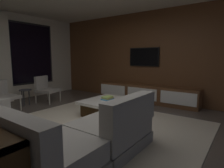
% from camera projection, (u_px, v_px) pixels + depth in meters
% --- Properties ---
extents(floor, '(9.20, 9.20, 0.00)m').
position_uv_depth(floor, '(82.00, 132.00, 3.42)').
color(floor, '#564C44').
extents(media_wall, '(0.12, 7.80, 2.70)m').
position_uv_depth(media_wall, '(153.00, 57.00, 5.68)').
color(media_wall, brown).
rests_on(media_wall, floor).
extents(area_rug, '(3.20, 3.80, 0.01)m').
position_uv_depth(area_rug, '(98.00, 127.00, 3.64)').
color(area_rug, beige).
rests_on(area_rug, floor).
extents(sectional_couch, '(1.98, 2.50, 0.82)m').
position_uv_depth(sectional_couch, '(43.00, 136.00, 2.53)').
color(sectional_couch, gray).
rests_on(sectional_couch, floor).
extents(coffee_table, '(1.16, 1.16, 0.36)m').
position_uv_depth(coffee_table, '(111.00, 108.00, 4.34)').
color(coffee_table, black).
rests_on(coffee_table, floor).
extents(book_stack_on_coffee_table, '(0.27, 0.20, 0.08)m').
position_uv_depth(book_stack_on_coffee_table, '(107.00, 98.00, 4.40)').
color(book_stack_on_coffee_table, '#4495D3').
rests_on(book_stack_on_coffee_table, coffee_table).
extents(accent_chair_near_window, '(0.65, 0.67, 0.78)m').
position_uv_depth(accent_chair_near_window, '(46.00, 88.00, 5.62)').
color(accent_chair_near_window, '#B2ADA0').
rests_on(accent_chair_near_window, floor).
extents(accent_chair_by_curtain, '(0.64, 0.65, 0.78)m').
position_uv_depth(accent_chair_by_curtain, '(2.00, 94.00, 4.65)').
color(accent_chair_by_curtain, '#B2ADA0').
rests_on(accent_chair_by_curtain, floor).
extents(side_stool, '(0.32, 0.32, 0.46)m').
position_uv_depth(side_stool, '(25.00, 93.00, 5.18)').
color(side_stool, '#333338').
rests_on(side_stool, floor).
extents(media_console, '(0.46, 3.10, 0.52)m').
position_uv_depth(media_console, '(146.00, 94.00, 5.64)').
color(media_console, brown).
rests_on(media_console, floor).
extents(mounted_tv, '(0.05, 0.96, 0.56)m').
position_uv_depth(mounted_tv, '(144.00, 57.00, 5.74)').
color(mounted_tv, black).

